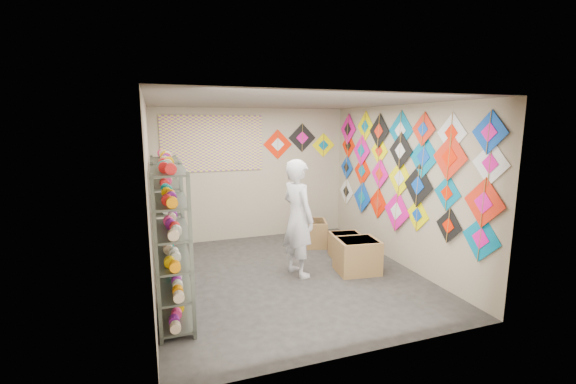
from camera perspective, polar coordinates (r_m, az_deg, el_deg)
name	(u,v)px	position (r m, az deg, el deg)	size (l,w,h in m)	color
ground	(288,275)	(6.29, 0.05, -12.25)	(4.50, 4.50, 0.00)	#292724
room_walls	(288,173)	(5.86, 0.05, 2.77)	(4.50, 4.50, 4.50)	tan
shelf_rack_front	(172,246)	(4.86, -16.81, -7.65)	(0.40, 1.10, 1.90)	#4C5147
shelf_rack_back	(168,220)	(6.11, -17.40, -4.03)	(0.40, 1.10, 1.90)	#4C5147
string_spools	(169,225)	(5.46, -17.20, -4.67)	(0.12, 2.36, 0.12)	#FF2E77
kite_wall_display	(399,168)	(6.77, 16.08, 3.37)	(0.06, 4.30, 2.08)	#03709A
back_wall_kites	(299,142)	(8.28, 1.62, 7.38)	(1.63, 0.02, 0.75)	#FF1E00
poster	(213,144)	(7.81, -11.07, 7.05)	(2.00, 0.01, 1.10)	#834494
shopkeeper	(298,218)	(6.06, 1.48, -3.88)	(0.60, 0.77, 1.86)	silver
carton_a	(357,256)	(6.43, 10.23, -9.29)	(0.66, 0.55, 0.55)	olive
carton_b	(345,245)	(7.11, 8.48, -7.80)	(0.54, 0.44, 0.44)	olive
carton_c	(313,233)	(7.68, 3.66, -6.10)	(0.52, 0.58, 0.50)	olive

